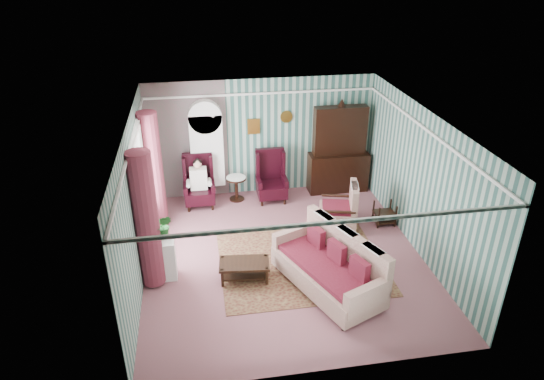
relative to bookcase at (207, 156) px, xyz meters
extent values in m
plane|color=#8E525E|center=(1.35, -2.84, -1.12)|extent=(6.00, 6.00, 0.00)
cube|color=#356057|center=(1.35, 0.16, 0.33)|extent=(5.50, 0.02, 2.90)
cube|color=#356057|center=(1.35, -5.84, 0.33)|extent=(5.50, 0.02, 2.90)
cube|color=#356057|center=(-1.40, -2.84, 0.33)|extent=(0.02, 6.00, 2.90)
cube|color=#356057|center=(4.10, -2.84, 0.33)|extent=(0.02, 6.00, 2.90)
cube|color=white|center=(1.35, -2.84, 1.78)|extent=(5.50, 6.00, 0.02)
cube|color=#984D67|center=(-0.45, 0.15, 0.33)|extent=(1.90, 0.01, 2.90)
cube|color=white|center=(1.35, -2.84, 1.43)|extent=(5.50, 6.00, 0.05)
cube|color=white|center=(-1.37, -2.24, 0.43)|extent=(0.04, 1.50, 1.90)
cylinder|color=maroon|center=(-1.20, -3.29, 0.23)|extent=(0.44, 0.44, 2.60)
cylinder|color=maroon|center=(-1.20, -1.19, 0.23)|extent=(0.44, 0.44, 2.60)
cube|color=#B0802E|center=(1.15, 0.13, 0.63)|extent=(0.30, 0.03, 0.38)
cube|color=silver|center=(0.00, 0.00, 0.00)|extent=(0.80, 0.28, 2.24)
cube|color=black|center=(3.25, -0.12, 0.06)|extent=(1.50, 0.56, 2.36)
cube|color=black|center=(-0.25, -0.39, -0.50)|extent=(0.76, 0.80, 1.25)
cube|color=black|center=(1.50, -0.39, -0.50)|extent=(0.76, 0.80, 1.25)
cylinder|color=black|center=(0.65, -0.24, -0.82)|extent=(0.50, 0.50, 0.60)
cube|color=black|center=(3.82, -1.94, -0.85)|extent=(0.45, 0.38, 0.54)
cube|color=white|center=(-1.05, -3.14, -0.72)|extent=(0.55, 0.35, 0.80)
cube|color=#4E1A22|center=(1.65, -3.14, -1.11)|extent=(3.20, 2.60, 0.01)
cube|color=beige|center=(1.93, -3.99, -0.56)|extent=(1.77, 2.45, 1.12)
cube|color=#BEB293|center=(2.73, -1.92, -0.61)|extent=(1.05, 1.05, 1.02)
cube|color=black|center=(0.48, -3.45, -0.93)|extent=(0.98, 0.60, 0.37)
imported|color=#214816|center=(-1.11, -3.28, -0.10)|extent=(0.44, 0.39, 0.44)
imported|color=#1E571B|center=(-0.92, -3.01, -0.08)|extent=(0.33, 0.30, 0.49)
imported|color=#1F4C17|center=(-1.09, -3.04, -0.11)|extent=(0.24, 0.24, 0.42)
camera|label=1|loc=(-0.21, -10.85, 4.57)|focal=32.00mm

